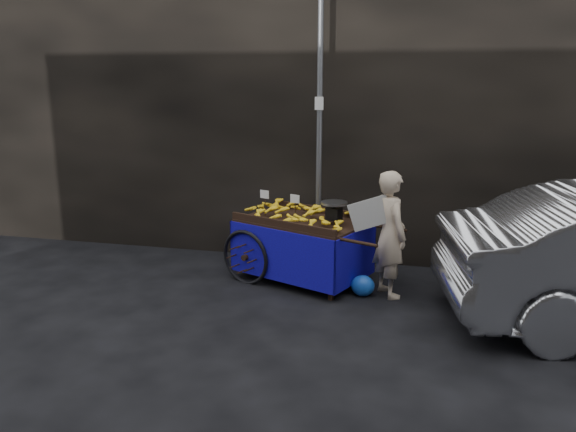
# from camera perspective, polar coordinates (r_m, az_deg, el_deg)

# --- Properties ---
(ground) EXTENTS (80.00, 80.00, 0.00)m
(ground) POSITION_cam_1_polar(r_m,az_deg,el_deg) (7.36, -1.16, -8.04)
(ground) COLOR black
(ground) RESTS_ON ground
(building_wall) EXTENTS (13.50, 2.00, 5.00)m
(building_wall) POSITION_cam_1_polar(r_m,az_deg,el_deg) (9.31, 5.29, 12.29)
(building_wall) COLOR black
(building_wall) RESTS_ON ground
(street_pole) EXTENTS (0.12, 0.10, 4.00)m
(street_pole) POSITION_cam_1_polar(r_m,az_deg,el_deg) (8.07, 3.20, 8.58)
(street_pole) COLOR slate
(street_pole) RESTS_ON ground
(banana_cart) EXTENTS (2.51, 1.81, 1.25)m
(banana_cart) POSITION_cam_1_polar(r_m,az_deg,el_deg) (7.72, 1.17, -0.97)
(banana_cart) COLOR black
(banana_cart) RESTS_ON ground
(vendor) EXTENTS (0.87, 0.71, 1.63)m
(vendor) POSITION_cam_1_polar(r_m,az_deg,el_deg) (7.24, 10.32, -1.81)
(vendor) COLOR #C5AE93
(vendor) RESTS_ON ground
(plastic_bag) EXTENTS (0.31, 0.25, 0.28)m
(plastic_bag) POSITION_cam_1_polar(r_m,az_deg,el_deg) (7.35, 7.61, -7.04)
(plastic_bag) COLOR blue
(plastic_bag) RESTS_ON ground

